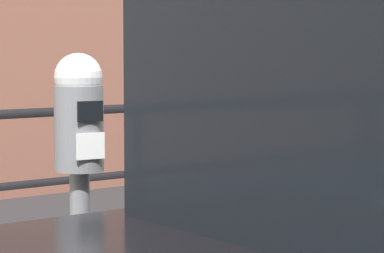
# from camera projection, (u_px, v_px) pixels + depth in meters

# --- Properties ---
(parking_meter) EXTENTS (0.17, 0.18, 1.40)m
(parking_meter) POSITION_uv_depth(u_px,v_px,m) (79.00, 163.00, 3.08)
(parking_meter) COLOR slate
(parking_meter) RESTS_ON sidewalk_curb
(pedestrian_at_meter) EXTENTS (0.62, 0.64, 1.72)m
(pedestrian_at_meter) POSITION_uv_depth(u_px,v_px,m) (202.00, 153.00, 3.61)
(pedestrian_at_meter) COLOR black
(pedestrian_at_meter) RESTS_ON sidewalk_curb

